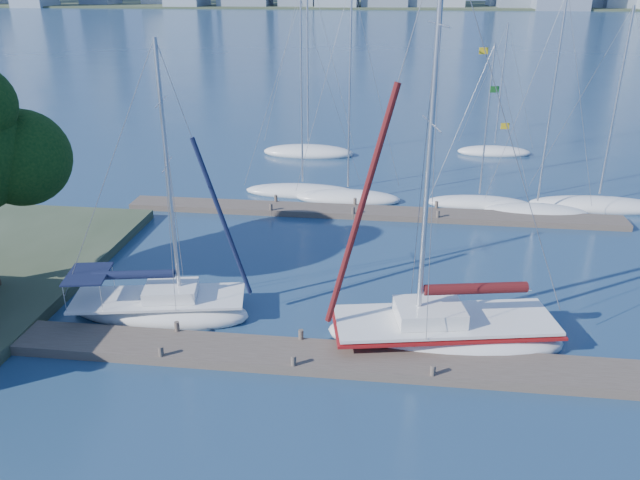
# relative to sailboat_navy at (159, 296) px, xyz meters

# --- Properties ---
(ground) EXTENTS (700.00, 700.00, 0.00)m
(ground) POSITION_rel_sailboat_navy_xyz_m (6.37, -2.64, -0.97)
(ground) COLOR navy
(ground) RESTS_ON ground
(near_dock) EXTENTS (26.00, 2.00, 0.40)m
(near_dock) POSITION_rel_sailboat_navy_xyz_m (6.37, -2.64, -0.77)
(near_dock) COLOR #50453B
(near_dock) RESTS_ON ground
(far_dock) EXTENTS (30.00, 1.80, 0.36)m
(far_dock) POSITION_rel_sailboat_navy_xyz_m (8.37, 13.36, -0.79)
(far_dock) COLOR #50453B
(far_dock) RESTS_ON ground
(far_shore) EXTENTS (800.00, 100.00, 1.50)m
(far_shore) POSITION_rel_sailboat_navy_xyz_m (6.37, 317.36, -0.97)
(far_shore) COLOR #38472D
(far_shore) RESTS_ON ground
(sailboat_navy) EXTENTS (8.09, 3.93, 12.00)m
(sailboat_navy) POSITION_rel_sailboat_navy_xyz_m (0.00, 0.00, 0.00)
(sailboat_navy) COLOR white
(sailboat_navy) RESTS_ON ground
(sailboat_maroon) EXTENTS (9.63, 4.70, 15.77)m
(sailboat_maroon) POSITION_rel_sailboat_navy_xyz_m (11.91, -0.67, 0.22)
(sailboat_maroon) COLOR white
(sailboat_maroon) RESTS_ON ground
(bg_boat_1) EXTENTS (7.97, 3.92, 12.57)m
(bg_boat_1) POSITION_rel_sailboat_navy_xyz_m (3.69, 16.76, -0.73)
(bg_boat_1) COLOR white
(bg_boat_1) RESTS_ON ground
(bg_boat_2) EXTENTS (7.12, 3.99, 13.70)m
(bg_boat_2) POSITION_rel_sailboat_navy_xyz_m (6.80, 15.84, -0.70)
(bg_boat_2) COLOR white
(bg_boat_2) RESTS_ON ground
(bg_boat_3) EXTENTS (6.89, 3.80, 10.22)m
(bg_boat_3) POSITION_rel_sailboat_navy_xyz_m (15.11, 15.88, -0.75)
(bg_boat_3) COLOR white
(bg_boat_3) RESTS_ON ground
(bg_boat_4) EXTENTS (6.38, 2.61, 13.16)m
(bg_boat_4) POSITION_rel_sailboat_navy_xyz_m (18.43, 14.66, -0.71)
(bg_boat_4) COLOR white
(bg_boat_4) RESTS_ON ground
(bg_boat_5) EXTENTS (8.73, 4.88, 12.38)m
(bg_boat_5) POSITION_rel_sailboat_navy_xyz_m (22.45, 16.22, -0.71)
(bg_boat_5) COLOR white
(bg_boat_5) RESTS_ON ground
(bg_boat_6) EXTENTS (7.54, 3.00, 15.16)m
(bg_boat_6) POSITION_rel_sailboat_navy_xyz_m (2.69, 26.70, -0.66)
(bg_boat_6) COLOR white
(bg_boat_6) RESTS_ON ground
(bg_boat_7) EXTENTS (6.20, 3.38, 10.54)m
(bg_boat_7) POSITION_rel_sailboat_navy_xyz_m (17.78, 28.82, -0.73)
(bg_boat_7) COLOR white
(bg_boat_7) RESTS_ON ground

